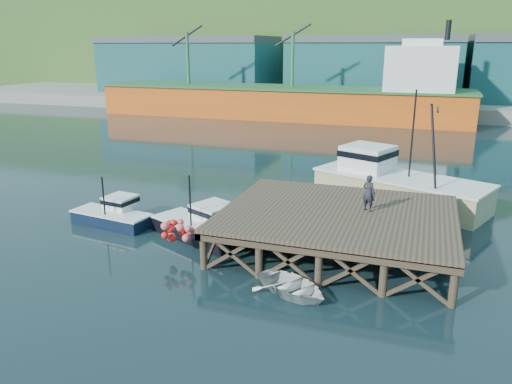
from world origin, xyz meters
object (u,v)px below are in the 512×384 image
at_px(boat_black, 203,225).
at_px(dinghy, 292,286).
at_px(trawler, 396,181).
at_px(boat_navy, 114,214).
at_px(dockworker, 369,193).

relative_size(boat_black, dinghy, 1.78).
xyz_separation_m(trawler, dinghy, (-3.32, -15.01, -1.23)).
xyz_separation_m(boat_navy, dockworker, (15.08, 1.22, 2.47)).
relative_size(boat_navy, boat_black, 0.80).
distance_m(boat_navy, trawler, 18.82).
xyz_separation_m(boat_navy, dinghy, (12.69, -5.17, -0.26)).
xyz_separation_m(boat_black, dinghy, (6.60, -4.98, -0.32)).
height_order(boat_black, dinghy, boat_black).
height_order(boat_navy, trawler, trawler).
bearing_deg(boat_black, dinghy, -12.70).
distance_m(dinghy, dockworker, 7.34).
height_order(boat_black, dockworker, dockworker).
height_order(trawler, dinghy, trawler).
distance_m(boat_black, dockworker, 9.41).
bearing_deg(dinghy, boat_navy, 97.52).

